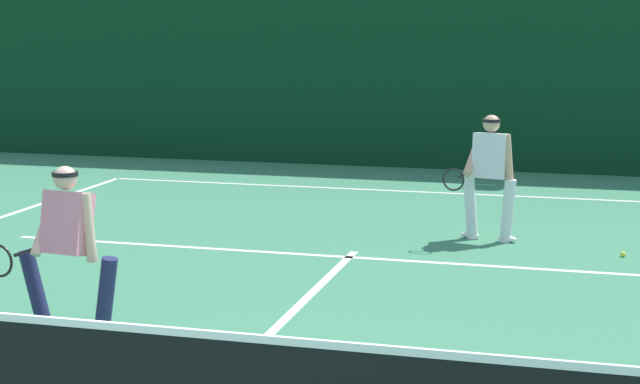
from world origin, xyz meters
name	(u,v)px	position (x,y,z in m)	size (l,w,h in m)	color
court_line_baseline_far	(416,192)	(0.00, 10.98, 0.00)	(11.01, 0.10, 0.01)	white
court_line_service	(349,257)	(0.00, 6.09, 0.00)	(8.97, 0.10, 0.01)	white
court_line_centre	(278,326)	(0.00, 3.20, 0.00)	(0.10, 6.40, 0.01)	white
player_near	(67,245)	(-1.69, 2.34, 0.87)	(1.06, 0.83, 1.59)	#1E234C
player_far	(489,172)	(1.54, 7.49, 0.91)	(0.94, 0.89, 1.66)	silver
tennis_ball	(623,254)	(3.23, 6.99, 0.03)	(0.07, 0.07, 0.07)	#D1E033
back_fence_windscreen	(442,77)	(0.00, 13.74, 1.77)	(22.28, 0.12, 3.54)	black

